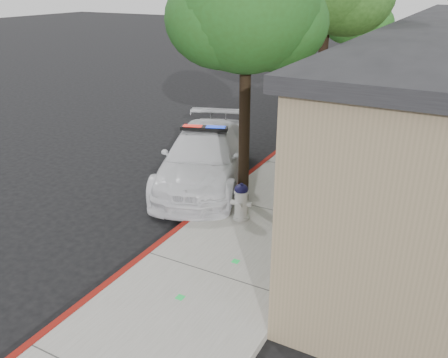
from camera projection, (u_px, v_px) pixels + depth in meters
ground at (145, 257)px, 9.72m from camera, size 120.00×120.00×0.00m
sidewalk at (273, 213)px, 11.42m from camera, size 3.20×60.00×0.15m
red_curb at (218, 200)px, 12.09m from camera, size 0.14×60.00×0.16m
police_car at (205, 157)px, 13.03m from camera, size 3.83×5.73×1.66m
fire_hydrant at (241, 201)px, 10.82m from camera, size 0.52×0.45×0.89m
street_tree_near at (247, 15)px, 10.16m from camera, size 3.39×3.27×5.99m
street_tree_far at (358, 20)px, 18.75m from camera, size 2.79×2.59×4.89m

